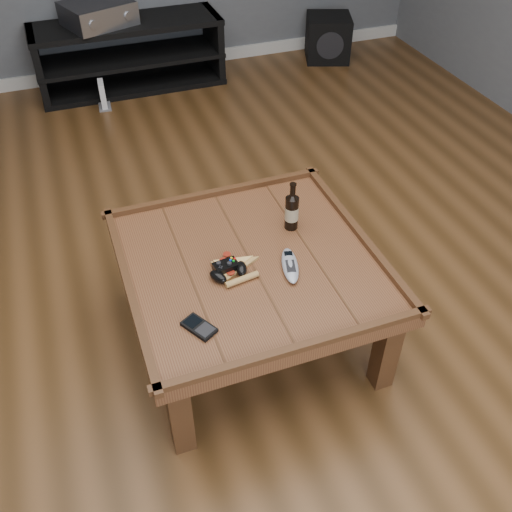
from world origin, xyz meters
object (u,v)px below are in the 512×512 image
object	(u,v)px
media_console	(130,55)
remote_control	(290,265)
beer_bottle	(292,210)
pizza_slice	(233,268)
game_controller	(228,270)
subwoofer	(328,38)
smartphone	(199,327)
av_receiver	(98,13)
game_console	(103,96)
coffee_table	(250,272)

from	to	relation	value
media_console	remote_control	bearing A→B (deg)	-87.34
beer_bottle	pizza_slice	size ratio (longest dim) A/B	0.84
beer_bottle	game_controller	bearing A→B (deg)	-151.31
beer_bottle	subwoofer	world-z (taller)	beer_bottle
beer_bottle	game_controller	xyz separation A→B (m)	(-0.34, -0.19, -0.07)
beer_bottle	smartphone	bearing A→B (deg)	-141.42
media_console	subwoofer	distance (m)	1.67
media_console	subwoofer	size ratio (longest dim) A/B	3.10
smartphone	av_receiver	world-z (taller)	av_receiver
media_console	remote_control	distance (m)	2.86
subwoofer	game_console	size ratio (longest dim) A/B	2.29
smartphone	remote_control	bearing A→B (deg)	-6.55
media_console	subwoofer	world-z (taller)	media_console
coffee_table	subwoofer	world-z (taller)	coffee_table
coffee_table	remote_control	distance (m)	0.18
game_controller	subwoofer	size ratio (longest dim) A/B	0.37
beer_bottle	game_console	distance (m)	2.42
beer_bottle	subwoofer	size ratio (longest dim) A/B	0.49
game_controller	remote_control	xyz separation A→B (m)	(0.24, -0.05, -0.01)
coffee_table	smartphone	distance (m)	0.41
coffee_table	beer_bottle	xyz separation A→B (m)	(0.24, 0.14, 0.15)
av_receiver	coffee_table	bearing A→B (deg)	-106.38
coffee_table	media_console	bearing A→B (deg)	90.00
media_console	remote_control	size ratio (longest dim) A/B	6.50
remote_control	coffee_table	bearing A→B (deg)	159.66
pizza_slice	subwoofer	size ratio (longest dim) A/B	0.59
game_controller	game_console	bearing A→B (deg)	86.06
pizza_slice	av_receiver	bearing A→B (deg)	83.31
coffee_table	smartphone	xyz separation A→B (m)	(-0.29, -0.28, 0.07)
beer_bottle	pizza_slice	bearing A→B (deg)	-151.97
beer_bottle	smartphone	world-z (taller)	beer_bottle
media_console	smartphone	size ratio (longest dim) A/B	9.87
game_controller	game_console	size ratio (longest dim) A/B	0.85
pizza_slice	subwoofer	distance (m)	3.27
remote_control	av_receiver	xyz separation A→B (m)	(-0.31, 2.84, 0.11)
av_receiver	subwoofer	xyz separation A→B (m)	(1.84, -0.02, -0.40)
coffee_table	game_controller	bearing A→B (deg)	-157.68
coffee_table	game_console	bearing A→B (deg)	96.36
coffee_table	smartphone	world-z (taller)	coffee_table
beer_bottle	smartphone	xyz separation A→B (m)	(-0.53, -0.42, -0.08)
beer_bottle	av_receiver	distance (m)	2.63
media_console	game_controller	bearing A→B (deg)	-92.18
media_console	av_receiver	size ratio (longest dim) A/B	2.52
media_console	av_receiver	bearing A→B (deg)	-178.22
game_controller	smartphone	distance (m)	0.30
beer_bottle	remote_control	distance (m)	0.27
beer_bottle	media_console	bearing A→B (deg)	95.18
media_console	subwoofer	bearing A→B (deg)	-0.87
pizza_slice	av_receiver	world-z (taller)	av_receiver
game_console	smartphone	bearing A→B (deg)	-85.61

